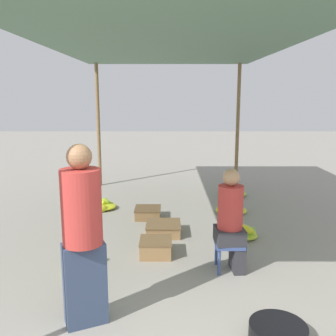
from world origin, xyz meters
TOP-DOWN VIEW (x-y plane):
  - canopy_post_back_left at (-1.61, 6.43)m, footprint 0.08×0.08m
  - canopy_post_back_right at (1.61, 6.43)m, footprint 0.08×0.08m
  - canopy_tarp at (0.00, 3.37)m, footprint 3.61×6.53m
  - vendor_foreground at (-0.76, 0.97)m, footprint 0.47×0.47m
  - stool at (0.74, 2.05)m, footprint 0.34×0.34m
  - vendor_seated at (0.76, 2.05)m, footprint 0.36×0.36m
  - basin_black at (0.95, 0.70)m, footprint 0.50×0.50m
  - banana_pile_left_0 at (-1.26, 4.54)m, footprint 0.61×0.58m
  - banana_pile_left_1 at (-1.05, 2.09)m, footprint 0.44×0.50m
  - banana_pile_right_0 at (1.14, 3.06)m, footprint 0.46×0.39m
  - banana_pile_right_1 at (1.13, 4.30)m, footprint 0.57×0.53m
  - banana_pile_right_2 at (1.38, 5.48)m, footprint 0.63×0.55m
  - crate_near at (-0.16, 2.47)m, footprint 0.42×0.42m
  - crate_mid at (-0.35, 4.02)m, footprint 0.45×0.45m
  - crate_far at (-0.07, 3.24)m, footprint 0.53×0.53m

SIDE VIEW (x-z plane):
  - banana_pile_right_2 at x=1.38m, z-range -0.03..0.16m
  - banana_pile_left_0 at x=-1.26m, z-range -0.03..0.17m
  - basin_black at x=0.95m, z-range 0.00..0.15m
  - banana_pile_right_0 at x=1.14m, z-range -0.02..0.19m
  - crate_far at x=-0.07m, z-range 0.00..0.17m
  - crate_mid at x=-0.35m, z-range 0.00..0.18m
  - banana_pile_left_1 at x=-1.05m, z-range -0.05..0.24m
  - banana_pile_right_1 at x=1.13m, z-range -0.05..0.25m
  - crate_near at x=-0.16m, z-range 0.00..0.22m
  - stool at x=0.74m, z-range 0.11..0.47m
  - vendor_seated at x=0.76m, z-range 0.02..1.27m
  - vendor_foreground at x=-0.76m, z-range 0.03..1.72m
  - canopy_post_back_left at x=-1.61m, z-range 0.00..2.80m
  - canopy_post_back_right at x=1.61m, z-range 0.00..2.80m
  - canopy_tarp at x=0.00m, z-range 2.80..2.84m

